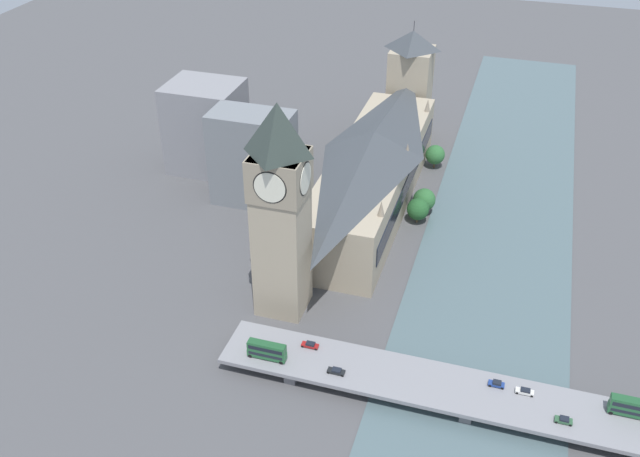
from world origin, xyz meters
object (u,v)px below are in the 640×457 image
object	(u,v)px
car_northbound_mid	(564,420)
car_northbound_tail	(336,371)
clock_tower	(280,205)
double_decker_bus_mid	(632,407)
car_northbound_lead	(525,391)
car_southbound_mid	(310,345)
victoria_tower	(410,83)
road_bridge	(470,394)
car_southbound_tail	(497,384)
double_decker_bus_lead	(267,350)
parliament_hall	(373,170)

from	to	relation	value
car_northbound_mid	car_northbound_tail	distance (m)	56.01
clock_tower	double_decker_bus_mid	size ratio (longest dim) A/B	6.11
car_northbound_lead	car_northbound_tail	world-z (taller)	car_northbound_lead
double_decker_bus_mid	car_northbound_mid	world-z (taller)	double_decker_bus_mid
car_northbound_lead	car_southbound_mid	xyz separation A→B (m)	(55.96, -0.29, 0.02)
double_decker_bus_mid	victoria_tower	bearing A→B (deg)	-60.47
road_bridge	car_northbound_lead	distance (m)	13.49
clock_tower	double_decker_bus_mid	world-z (taller)	clock_tower
clock_tower	car_northbound_tail	xyz separation A→B (m)	(-23.86, 26.73, -29.84)
clock_tower	car_southbound_tail	bearing A→B (deg)	163.13
double_decker_bus_lead	car_northbound_lead	size ratio (longest dim) A/B	2.32
victoria_tower	double_decker_bus_mid	bearing A→B (deg)	119.53
car_northbound_lead	double_decker_bus_mid	bearing A→B (deg)	-179.42
parliament_hall	car_northbound_tail	xyz separation A→B (m)	(-12.43, 90.00, -9.67)
car_northbound_lead	double_decker_bus_lead	bearing A→B (deg)	6.16
road_bridge	car_southbound_mid	world-z (taller)	car_southbound_mid
double_decker_bus_lead	car_southbound_tail	world-z (taller)	double_decker_bus_lead
clock_tower	car_northbound_mid	world-z (taller)	clock_tower
car_northbound_mid	car_southbound_mid	bearing A→B (deg)	-6.14
car_northbound_mid	victoria_tower	bearing A→B (deg)	-66.12
victoria_tower	car_northbound_tail	bearing A→B (deg)	94.60
parliament_hall	car_northbound_mid	bearing A→B (deg)	127.32
car_northbound_lead	car_northbound_tail	xyz separation A→B (m)	(46.61, 6.96, -0.04)
road_bridge	parliament_hall	bearing A→B (deg)	-61.92
road_bridge	car_southbound_mid	size ratio (longest dim) A/B	27.97
car_northbound_tail	clock_tower	bearing A→B (deg)	-48.25
car_northbound_tail	car_northbound_mid	bearing A→B (deg)	-179.77
double_decker_bus_mid	car_northbound_mid	distance (m)	16.87
double_decker_bus_mid	car_northbound_tail	size ratio (longest dim) A/B	2.33
road_bridge	double_decker_bus_mid	xyz separation A→B (m)	(-37.60, -3.53, 3.63)
victoria_tower	double_decker_bus_lead	xyz separation A→B (m)	(6.37, 155.07, -15.28)
car_northbound_lead	car_northbound_mid	distance (m)	11.57
double_decker_bus_lead	parliament_hall	bearing A→B (deg)	-94.08
road_bridge	car_northbound_tail	bearing A→B (deg)	6.25
victoria_tower	car_southbound_tail	size ratio (longest dim) A/B	12.18
double_decker_bus_mid	car_northbound_lead	size ratio (longest dim) A/B	2.36
parliament_hall	clock_tower	xyz separation A→B (m)	(11.43, 63.26, 20.17)
road_bridge	car_southbound_mid	distance (m)	43.16
victoria_tower	car_northbound_lead	size ratio (longest dim) A/B	10.88
clock_tower	victoria_tower	world-z (taller)	clock_tower
car_northbound_lead	car_northbound_tail	distance (m)	47.13
road_bridge	double_decker_bus_lead	xyz separation A→B (m)	(52.48, 3.79, 3.68)
parliament_hall	car_southbound_tail	distance (m)	98.05
victoria_tower	car_northbound_mid	bearing A→B (deg)	113.88
road_bridge	double_decker_bus_mid	size ratio (longest dim) A/B	12.20
double_decker_bus_mid	car_northbound_mid	xyz separation A→B (m)	(15.22, 6.99, -2.03)
victoria_tower	car_northbound_tail	xyz separation A→B (m)	(-12.48, 154.96, -17.39)
car_southbound_mid	car_northbound_mid	bearing A→B (deg)	173.86
double_decker_bus_lead	car_northbound_tail	distance (m)	18.97
car_northbound_lead	car_southbound_mid	world-z (taller)	car_southbound_mid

